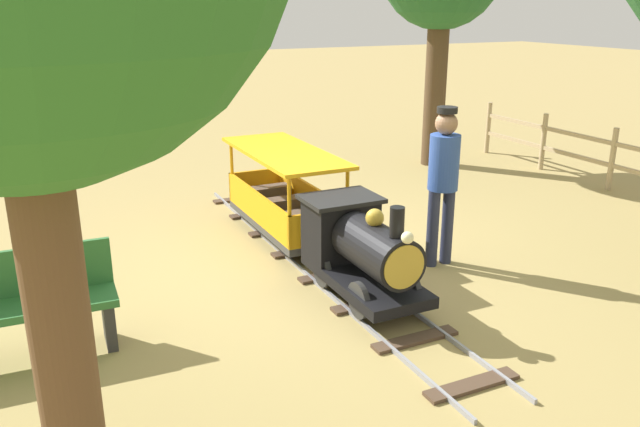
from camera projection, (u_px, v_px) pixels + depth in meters
ground_plane at (320, 264)px, 6.61m from camera, size 60.00×60.00×0.00m
track at (319, 262)px, 6.64m from camera, size 0.74×5.70×0.04m
locomotive at (360, 247)px, 5.76m from camera, size 0.70×1.45×0.99m
passenger_car at (285, 201)px, 7.28m from camera, size 0.80×2.00×0.97m
conductor_person at (443, 174)px, 6.33m from camera, size 0.30×0.30×1.62m
park_bench at (26, 306)px, 4.79m from camera, size 1.32×0.45×0.82m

